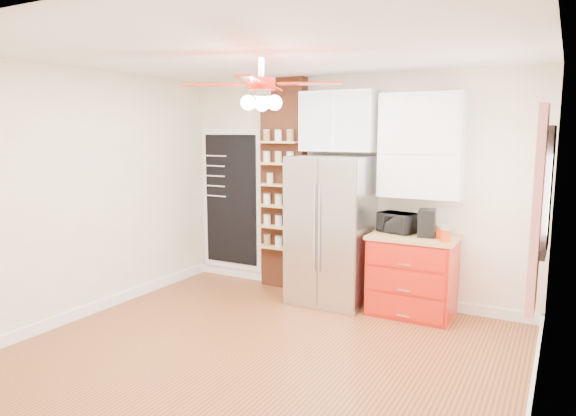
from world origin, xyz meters
The scene contains 21 objects.
floor centered at (0.00, 0.00, 0.00)m, with size 4.50×4.50×0.00m, color #985526.
ceiling centered at (0.00, 0.00, 2.70)m, with size 4.50×4.50×0.00m, color white.
wall_back centered at (0.00, 2.00, 1.35)m, with size 4.50×0.02×2.70m, color beige.
wall_front centered at (0.00, -2.00, 1.35)m, with size 4.50×0.02×2.70m, color beige.
wall_left centered at (-2.25, 0.00, 1.35)m, with size 0.02×4.00×2.70m, color beige.
wall_right centered at (2.25, 0.00, 1.35)m, with size 0.02×4.00×2.70m, color beige.
chalkboard centered at (-1.70, 1.96, 1.10)m, with size 0.95×0.05×1.95m.
brick_pillar centered at (-0.85, 1.92, 1.35)m, with size 0.60×0.16×2.70m, color brown.
fridge centered at (-0.05, 1.63, 0.88)m, with size 0.90×0.70×1.75m, color silver.
upper_glass_cabinet centered at (-0.05, 1.82, 2.15)m, with size 0.90×0.35×0.70m, color white.
red_cabinet centered at (0.92, 1.68, 0.45)m, with size 0.94×0.64×0.90m.
upper_shelf_unit centered at (0.92, 1.85, 1.88)m, with size 0.90×0.30×1.15m, color white.
window centered at (2.23, 0.90, 1.55)m, with size 0.04×0.75×1.05m, color white.
curtain centered at (2.18, 0.35, 1.45)m, with size 0.06×0.40×1.55m, color red.
ceiling_fan centered at (0.00, 0.00, 2.42)m, with size 1.40×1.40×0.44m.
toaster_oven centered at (0.71, 1.76, 1.01)m, with size 0.41×0.28×0.23m, color black.
coffee_maker centered at (1.06, 1.68, 1.05)m, with size 0.17×0.22×0.30m, color black.
canister_left centered at (1.29, 1.51, 0.96)m, with size 0.11×0.11×0.13m, color #C0380A.
canister_right centered at (1.22, 1.64, 0.97)m, with size 0.11×0.11×0.14m, color #AB2909.
pantry_jar_oats centered at (-0.96, 1.75, 1.44)m, with size 0.08×0.08×0.13m, color beige.
pantry_jar_beans centered at (-0.69, 1.76, 1.44)m, with size 0.08×0.08×0.13m, color #92724A.
Camera 1 is at (2.35, -3.84, 2.02)m, focal length 32.00 mm.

